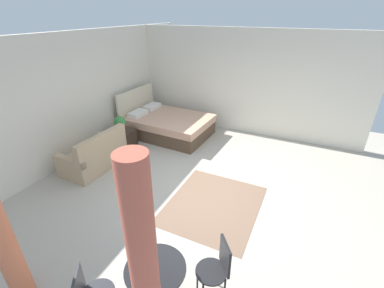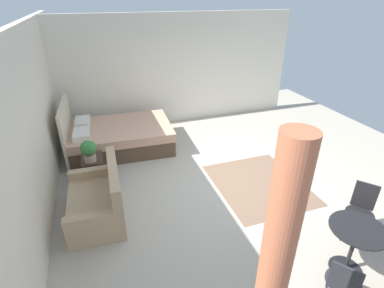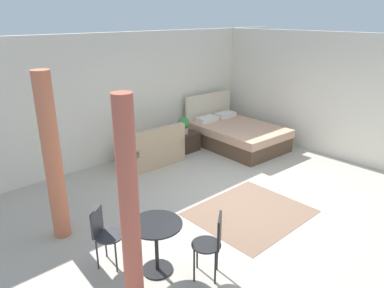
{
  "view_description": "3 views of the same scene",
  "coord_description": "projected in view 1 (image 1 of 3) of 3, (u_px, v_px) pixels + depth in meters",
  "views": [
    {
      "loc": [
        -3.95,
        -1.77,
        3.2
      ],
      "look_at": [
        -0.16,
        0.03,
        1.06
      ],
      "focal_mm": 24.63,
      "sensor_mm": 36.0,
      "label": 1
    },
    {
      "loc": [
        -4.22,
        2.16,
        3.22
      ],
      "look_at": [
        -0.06,
        0.75,
        0.93
      ],
      "focal_mm": 27.25,
      "sensor_mm": 36.0,
      "label": 2
    },
    {
      "loc": [
        -4.67,
        -3.74,
        3.17
      ],
      "look_at": [
        -0.4,
        0.91,
        0.88
      ],
      "focal_mm": 33.59,
      "sensor_mm": 36.0,
      "label": 3
    }
  ],
  "objects": [
    {
      "name": "ground_plane",
      "position": [
        197.0,
        188.0,
        5.31
      ],
      "size": [
        9.39,
        9.33,
        0.02
      ],
      "primitive_type": "cube",
      "color": "#B2A899"
    },
    {
      "name": "cafe_chair_near_window",
      "position": [
        218.0,
        266.0,
        3.07
      ],
      "size": [
        0.53,
        0.53,
        0.88
      ],
      "color": "black",
      "rests_on": "ground"
    },
    {
      "name": "area_rug",
      "position": [
        213.0,
        205.0,
        4.84
      ],
      "size": [
        1.86,
        1.59,
        0.01
      ],
      "primitive_type": "cube",
      "color": "#7F604C",
      "rests_on": "ground"
    },
    {
      "name": "wall_right",
      "position": [
        245.0,
        83.0,
        7.23
      ],
      "size": [
        0.12,
        6.33,
        2.82
      ],
      "primitive_type": "cube",
      "color": "silver",
      "rests_on": "ground"
    },
    {
      "name": "wall_back",
      "position": [
        69.0,
        100.0,
        5.88
      ],
      "size": [
        9.39,
        0.12,
        2.82
      ],
      "primitive_type": "cube",
      "color": "silver",
      "rests_on": "ground"
    },
    {
      "name": "balcony_table",
      "position": [
        156.0,
        281.0,
        2.94
      ],
      "size": [
        0.68,
        0.68,
        0.71
      ],
      "color": "black",
      "rests_on": "ground"
    },
    {
      "name": "bed",
      "position": [
        167.0,
        124.0,
        7.46
      ],
      "size": [
        1.66,
        2.33,
        1.19
      ],
      "color": "brown",
      "rests_on": "ground"
    },
    {
      "name": "nightstand",
      "position": [
        125.0,
        139.0,
        6.81
      ],
      "size": [
        0.52,
        0.39,
        0.46
      ],
      "color": "#38281E",
      "rests_on": "ground"
    },
    {
      "name": "potted_plant",
      "position": [
        120.0,
        123.0,
        6.53
      ],
      "size": [
        0.29,
        0.29,
        0.42
      ],
      "color": "tan",
      "rests_on": "nightstand"
    },
    {
      "name": "couch",
      "position": [
        95.0,
        156.0,
        5.87
      ],
      "size": [
        1.38,
        0.85,
        0.88
      ],
      "color": "tan",
      "rests_on": "ground"
    }
  ]
}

